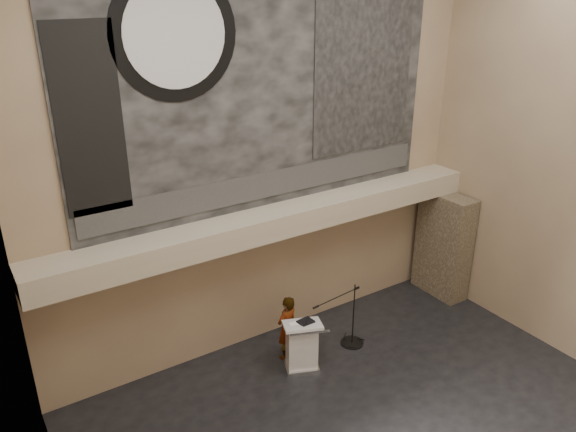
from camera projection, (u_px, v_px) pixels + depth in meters
wall_back at (267, 155)px, 11.38m from camera, size 10.00×0.02×8.50m
wall_left at (50, 328)px, 5.80m from camera, size 0.02×8.00×8.50m
soffit at (278, 221)px, 11.58m from camera, size 10.00×0.80×0.50m
sprinkler_left at (209, 253)px, 10.85m from camera, size 0.04×0.04×0.06m
sprinkler_right at (351, 215)px, 12.60m from camera, size 0.04×0.04×0.06m
banner at (266, 83)px, 10.79m from camera, size 8.00×0.05×5.00m
banner_text_strip at (269, 184)px, 11.56m from camera, size 7.76×0.02×0.55m
banner_clock_rim at (175, 34)px, 9.46m from camera, size 2.30×0.02×2.30m
banner_clock_face at (176, 34)px, 9.45m from camera, size 1.84×0.02×1.84m
banner_building_print at (364, 68)px, 11.91m from camera, size 2.60×0.02×3.60m
banner_brick_print at (90, 122)px, 9.18m from camera, size 1.10×0.02×3.20m
stone_pier at (443, 245)px, 14.18m from camera, size 0.60×1.40×2.70m
lectern at (302, 346)px, 11.62m from camera, size 0.93×0.80×1.14m
binder at (306, 322)px, 11.43m from camera, size 0.33×0.27×0.04m
papers at (296, 325)px, 11.34m from camera, size 0.23×0.30×0.00m
speaker_person at (287, 328)px, 11.89m from camera, size 0.61×0.48×1.48m
mic_stand at (351, 336)px, 12.51m from camera, size 1.45×0.52×1.51m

